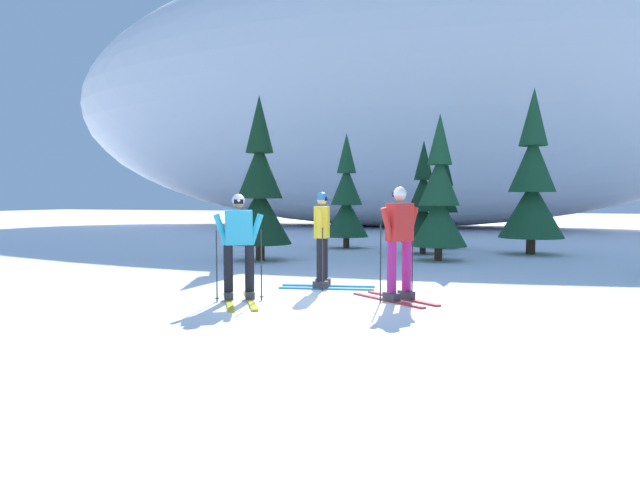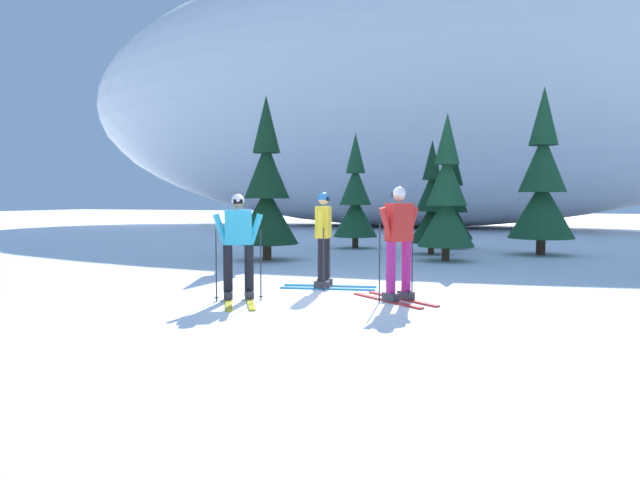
{
  "view_description": "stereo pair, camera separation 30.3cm",
  "coord_description": "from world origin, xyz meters",
  "px_view_note": "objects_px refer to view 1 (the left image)",
  "views": [
    {
      "loc": [
        3.23,
        -9.06,
        1.66
      ],
      "look_at": [
        -0.04,
        0.36,
        0.95
      ],
      "focal_mm": 33.48,
      "sensor_mm": 36.0,
      "label": 1
    },
    {
      "loc": [
        3.52,
        -8.95,
        1.66
      ],
      "look_at": [
        -0.04,
        0.36,
        0.95
      ],
      "focal_mm": 33.48,
      "sensor_mm": 36.0,
      "label": 2
    }
  ],
  "objects_px": {
    "pine_tree_left": "(346,200)",
    "pine_tree_center": "(445,208)",
    "skier_yellow_jacket": "(322,237)",
    "skier_cyan_jacket": "(239,245)",
    "pine_tree_right": "(532,185)",
    "pine_tree_center_right": "(439,200)",
    "skier_red_jacket": "(399,241)",
    "pine_tree_far_left": "(260,192)",
    "pine_tree_center_left": "(423,207)"
  },
  "relations": [
    {
      "from": "skier_yellow_jacket",
      "to": "pine_tree_right",
      "type": "xyz_separation_m",
      "value": [
        3.66,
        8.23,
        1.09
      ]
    },
    {
      "from": "skier_red_jacket",
      "to": "pine_tree_far_left",
      "type": "xyz_separation_m",
      "value": [
        -4.76,
        4.99,
        0.85
      ]
    },
    {
      "from": "skier_red_jacket",
      "to": "pine_tree_center",
      "type": "relative_size",
      "value": 0.58
    },
    {
      "from": "skier_yellow_jacket",
      "to": "skier_cyan_jacket",
      "type": "bearing_deg",
      "value": -115.23
    },
    {
      "from": "pine_tree_far_left",
      "to": "pine_tree_right",
      "type": "relative_size",
      "value": 0.9
    },
    {
      "from": "skier_red_jacket",
      "to": "pine_tree_center",
      "type": "bearing_deg",
      "value": 93.52
    },
    {
      "from": "skier_yellow_jacket",
      "to": "pine_tree_left",
      "type": "distance_m",
      "value": 8.79
    },
    {
      "from": "pine_tree_left",
      "to": "pine_tree_right",
      "type": "height_order",
      "value": "pine_tree_right"
    },
    {
      "from": "skier_red_jacket",
      "to": "pine_tree_center_right",
      "type": "xyz_separation_m",
      "value": [
        -0.27,
        6.44,
        0.65
      ]
    },
    {
      "from": "skier_red_jacket",
      "to": "pine_tree_right",
      "type": "bearing_deg",
      "value": 77.42
    },
    {
      "from": "pine_tree_far_left",
      "to": "pine_tree_center_left",
      "type": "height_order",
      "value": "pine_tree_far_left"
    },
    {
      "from": "skier_red_jacket",
      "to": "skier_yellow_jacket",
      "type": "relative_size",
      "value": 1.02
    },
    {
      "from": "skier_yellow_jacket",
      "to": "pine_tree_center_left",
      "type": "height_order",
      "value": "pine_tree_center_left"
    },
    {
      "from": "skier_yellow_jacket",
      "to": "pine_tree_right",
      "type": "height_order",
      "value": "pine_tree_right"
    },
    {
      "from": "pine_tree_far_left",
      "to": "pine_tree_center_right",
      "type": "distance_m",
      "value": 4.72
    },
    {
      "from": "skier_yellow_jacket",
      "to": "pine_tree_left",
      "type": "height_order",
      "value": "pine_tree_left"
    },
    {
      "from": "skier_cyan_jacket",
      "to": "pine_tree_center_right",
      "type": "xyz_separation_m",
      "value": [
        2.16,
        7.26,
        0.71
      ]
    },
    {
      "from": "skier_red_jacket",
      "to": "pine_tree_far_left",
      "type": "relative_size",
      "value": 0.42
    },
    {
      "from": "pine_tree_far_left",
      "to": "pine_tree_center",
      "type": "height_order",
      "value": "pine_tree_far_left"
    },
    {
      "from": "pine_tree_center_right",
      "to": "pine_tree_far_left",
      "type": "bearing_deg",
      "value": -162.07
    },
    {
      "from": "pine_tree_center_left",
      "to": "pine_tree_right",
      "type": "distance_m",
      "value": 3.21
    },
    {
      "from": "pine_tree_center_right",
      "to": "pine_tree_left",
      "type": "bearing_deg",
      "value": 138.87
    },
    {
      "from": "pine_tree_left",
      "to": "pine_tree_center",
      "type": "distance_m",
      "value": 3.25
    },
    {
      "from": "pine_tree_center",
      "to": "pine_tree_center_right",
      "type": "xyz_separation_m",
      "value": [
        0.38,
        -4.06,
        0.3
      ]
    },
    {
      "from": "skier_cyan_jacket",
      "to": "pine_tree_far_left",
      "type": "height_order",
      "value": "pine_tree_far_left"
    },
    {
      "from": "pine_tree_left",
      "to": "pine_tree_right",
      "type": "relative_size",
      "value": 0.78
    },
    {
      "from": "skier_red_jacket",
      "to": "pine_tree_left",
      "type": "distance_m",
      "value": 10.15
    },
    {
      "from": "pine_tree_center_left",
      "to": "pine_tree_center_right",
      "type": "height_order",
      "value": "pine_tree_center_right"
    },
    {
      "from": "skier_yellow_jacket",
      "to": "pine_tree_center",
      "type": "distance_m",
      "value": 9.64
    },
    {
      "from": "pine_tree_center_right",
      "to": "pine_tree_center",
      "type": "bearing_deg",
      "value": 95.28
    },
    {
      "from": "skier_yellow_jacket",
      "to": "pine_tree_center_right",
      "type": "xyz_separation_m",
      "value": [
        1.34,
        5.52,
        0.68
      ]
    },
    {
      "from": "pine_tree_right",
      "to": "pine_tree_center",
      "type": "bearing_deg",
      "value": 153.29
    },
    {
      "from": "pine_tree_far_left",
      "to": "skier_yellow_jacket",
      "type": "bearing_deg",
      "value": -52.33
    },
    {
      "from": "pine_tree_left",
      "to": "pine_tree_center",
      "type": "height_order",
      "value": "pine_tree_left"
    },
    {
      "from": "pine_tree_center_left",
      "to": "pine_tree_right",
      "type": "relative_size",
      "value": 0.69
    },
    {
      "from": "skier_red_jacket",
      "to": "skier_yellow_jacket",
      "type": "distance_m",
      "value": 1.86
    },
    {
      "from": "pine_tree_center_left",
      "to": "pine_tree_center_right",
      "type": "xyz_separation_m",
      "value": [
        0.71,
        -1.82,
        0.21
      ]
    },
    {
      "from": "pine_tree_center",
      "to": "pine_tree_left",
      "type": "bearing_deg",
      "value": -160.8
    },
    {
      "from": "skier_red_jacket",
      "to": "skier_cyan_jacket",
      "type": "xyz_separation_m",
      "value": [
        -2.43,
        -0.82,
        -0.07
      ]
    },
    {
      "from": "pine_tree_center_left",
      "to": "skier_red_jacket",
      "type": "bearing_deg",
      "value": -83.21
    },
    {
      "from": "skier_cyan_jacket",
      "to": "pine_tree_right",
      "type": "distance_m",
      "value": 10.98
    },
    {
      "from": "skier_cyan_jacket",
      "to": "pine_tree_center_right",
      "type": "bearing_deg",
      "value": 73.41
    },
    {
      "from": "pine_tree_center_left",
      "to": "pine_tree_left",
      "type": "bearing_deg",
      "value": 156.59
    },
    {
      "from": "skier_cyan_jacket",
      "to": "skier_red_jacket",
      "type": "bearing_deg",
      "value": 18.64
    },
    {
      "from": "pine_tree_far_left",
      "to": "pine_tree_center_right",
      "type": "height_order",
      "value": "pine_tree_far_left"
    },
    {
      "from": "pine_tree_center",
      "to": "pine_tree_right",
      "type": "distance_m",
      "value": 3.09
    },
    {
      "from": "skier_cyan_jacket",
      "to": "pine_tree_center",
      "type": "bearing_deg",
      "value": 81.02
    },
    {
      "from": "skier_cyan_jacket",
      "to": "pine_tree_center",
      "type": "height_order",
      "value": "pine_tree_center"
    },
    {
      "from": "pine_tree_center_left",
      "to": "pine_tree_center_right",
      "type": "bearing_deg",
      "value": -68.61
    },
    {
      "from": "skier_red_jacket",
      "to": "pine_tree_center_left",
      "type": "bearing_deg",
      "value": 96.79
    }
  ]
}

